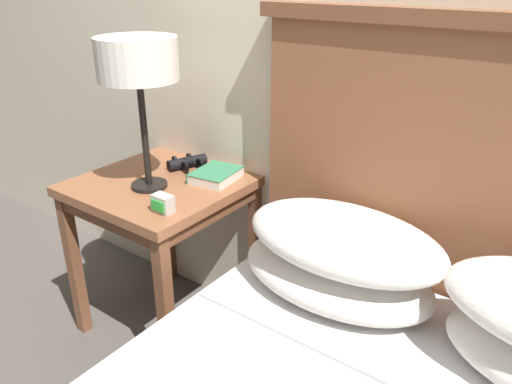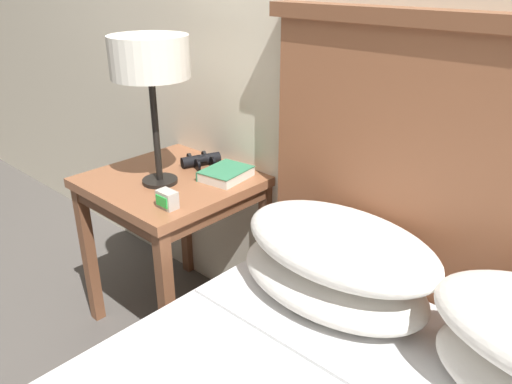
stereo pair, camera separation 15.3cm
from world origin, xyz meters
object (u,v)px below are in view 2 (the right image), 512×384
alarm_clock (167,199)px  binoculars_pair (201,160)px  nightstand (174,197)px  book_on_nightstand (226,174)px  table_lamp (150,61)px

alarm_clock → binoculars_pair: bearing=122.2°
nightstand → book_on_nightstand: book_on_nightstand is taller
table_lamp → alarm_clock: bearing=-30.9°
nightstand → book_on_nightstand: 0.23m
table_lamp → alarm_clock: table_lamp is taller
binoculars_pair → alarm_clock: 0.40m
nightstand → table_lamp: 0.53m
table_lamp → alarm_clock: 0.47m
nightstand → table_lamp: bearing=-80.9°
nightstand → binoculars_pair: bearing=93.6°
nightstand → binoculars_pair: size_ratio=3.95×
book_on_nightstand → alarm_clock: bearing=-82.3°
table_lamp → book_on_nightstand: table_lamp is taller
binoculars_pair → alarm_clock: (0.21, -0.34, 0.01)m
nightstand → alarm_clock: 0.29m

